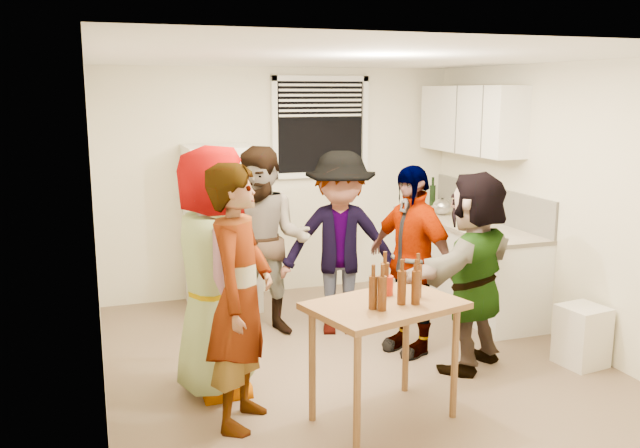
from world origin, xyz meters
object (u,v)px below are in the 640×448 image
object	(u,v)px
wine_bottle	(432,208)
guest_orange	(470,366)
serving_table	(383,418)
beer_bottle_table	(373,309)
trash_bin	(582,336)
kettle	(442,215)
guest_back_right	(340,331)
beer_bottle_counter	(469,226)
guest_grey	(217,390)
guest_black	(408,350)
refrigerator	(222,228)
blue_cup	(482,237)
guest_back_left	(267,332)
red_cup	(386,295)
guest_stripe	(243,422)

from	to	relation	value
wine_bottle	guest_orange	size ratio (longest dim) A/B	0.17
serving_table	beer_bottle_table	distance (m)	0.86
trash_bin	kettle	bearing A→B (deg)	93.36
guest_orange	guest_back_right	bearing A→B (deg)	-87.81
beer_bottle_counter	guest_grey	world-z (taller)	beer_bottle_counter
kettle	guest_black	size ratio (longest dim) A/B	0.15
refrigerator	serving_table	xyz separation A→B (m)	(0.58, -2.85, -0.85)
blue_cup	guest_back_left	world-z (taller)	blue_cup
kettle	guest_back_left	world-z (taller)	kettle
wine_bottle	guest_back_right	xyz separation A→B (m)	(-1.60, -1.22, -0.90)
refrigerator	kettle	size ratio (longest dim) A/B	6.93
kettle	wine_bottle	size ratio (longest dim) A/B	0.91
beer_bottle_table	refrigerator	bearing A→B (deg)	98.64
guest_back_left	guest_black	world-z (taller)	guest_back_left
refrigerator	guest_black	bearing A→B (deg)	-53.66
trash_bin	beer_bottle_table	bearing A→B (deg)	-168.21
blue_cup	red_cup	distance (m)	1.98
refrigerator	guest_stripe	world-z (taller)	refrigerator
guest_grey	guest_back_left	bearing A→B (deg)	-31.24
trash_bin	guest_black	distance (m)	1.46
wine_bottle	guest_back_left	distance (m)	2.65
beer_bottle_table	guest_back_right	world-z (taller)	beer_bottle_table
beer_bottle_table	guest_back_right	bearing A→B (deg)	76.12
trash_bin	guest_back_left	xyz separation A→B (m)	(-2.30, 1.58, -0.25)
beer_bottle_table	guest_black	xyz separation A→B (m)	(0.85, 1.18, -0.84)
beer_bottle_counter	guest_grey	distance (m)	3.12
guest_orange	red_cup	bearing A→B (deg)	-6.96
kettle	guest_grey	xyz separation A→B (m)	(-2.84, -1.71, -0.90)
wine_bottle	trash_bin	size ratio (longest dim) A/B	0.54
beer_bottle_table	guest_orange	xyz separation A→B (m)	(1.19, 0.70, -0.84)
kettle	guest_stripe	world-z (taller)	kettle
guest_orange	refrigerator	bearing A→B (deg)	-85.12
blue_cup	guest_black	world-z (taller)	blue_cup
refrigerator	guest_grey	size ratio (longest dim) A/B	0.91
trash_bin	serving_table	size ratio (longest dim) A/B	0.50
beer_bottle_counter	guest_back_left	bearing A→B (deg)	179.21
refrigerator	wine_bottle	size ratio (longest dim) A/B	6.28
blue_cup	guest_stripe	xyz separation A→B (m)	(-2.56, -1.13, -0.90)
guest_stripe	kettle	bearing A→B (deg)	-20.51
trash_bin	beer_bottle_counter	bearing A→B (deg)	96.59
kettle	blue_cup	world-z (taller)	kettle
guest_black	serving_table	bearing A→B (deg)	-52.36
blue_cup	guest_back_right	size ratio (longest dim) A/B	0.06
wine_bottle	red_cup	world-z (taller)	wine_bottle
refrigerator	red_cup	world-z (taller)	refrigerator
blue_cup	guest_orange	xyz separation A→B (m)	(-0.57, -0.79, -0.90)
beer_bottle_counter	guest_black	bearing A→B (deg)	-142.42
wine_bottle	red_cup	size ratio (longest dim) A/B	2.02
kettle	serving_table	size ratio (longest dim) A/B	0.25
red_cup	blue_cup	bearing A→B (deg)	38.53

